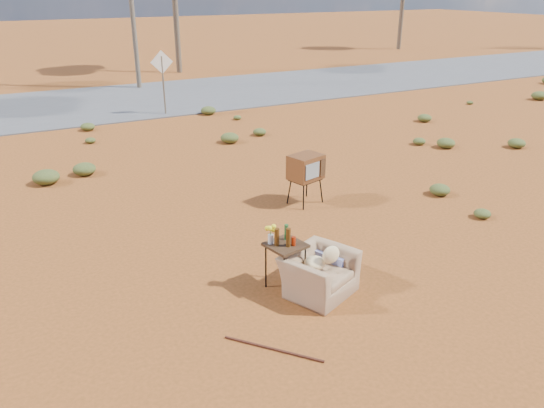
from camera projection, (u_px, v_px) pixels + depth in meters
name	position (u px, v px, depth m)	size (l,w,h in m)	color
ground	(304.00, 283.00, 8.14)	(140.00, 140.00, 0.00)	#95491D
highway	(105.00, 102.00, 20.41)	(140.00, 7.00, 0.04)	#565659
armchair	(321.00, 266.00, 7.81)	(1.29, 1.14, 0.87)	#967251
tv_unit	(306.00, 168.00, 10.81)	(0.76, 0.67, 1.05)	black
side_table	(282.00, 242.00, 7.73)	(0.61, 0.61, 1.04)	#3C2915
rusty_bar	(273.00, 349.00, 6.65)	(0.04, 0.04, 1.33)	#461B12
road_sign	(162.00, 71.00, 18.02)	(0.78, 0.06, 2.19)	brown
scrub_patch	(166.00, 191.00, 11.34)	(17.49, 8.07, 0.33)	#4B5726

